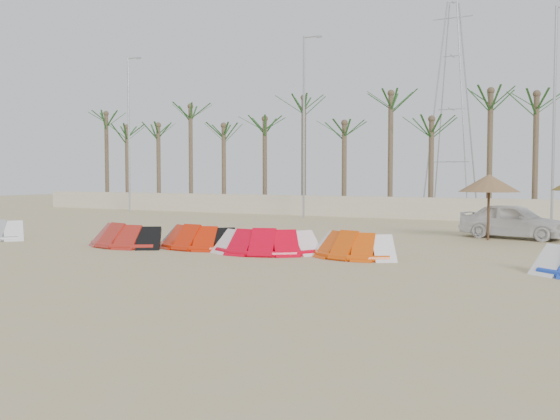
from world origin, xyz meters
The scene contains 13 objects.
ground centered at (0.00, 0.00, 0.00)m, with size 120.00×120.00×0.00m, color tan.
boundary_wall centered at (0.00, 22.00, 0.65)m, with size 60.00×0.30×1.30m, color beige.
palm_line centered at (0.67, 23.50, 6.44)m, with size 52.00×4.00×7.70m.
lamp_a centered at (-19.96, 20.00, 5.77)m, with size 1.25×0.14×11.00m.
lamp_b centered at (-5.96, 20.00, 5.77)m, with size 1.25×0.14×11.00m.
lamp_c centered at (8.04, 20.00, 5.77)m, with size 1.25×0.14×11.00m.
pylon centered at (1.00, 28.00, 0.00)m, with size 3.00×3.00×14.00m, color #A5A8AD, non-canonical shape.
kite_red_left centered at (-4.75, 3.22, 0.42)m, with size 3.78×2.14×0.90m.
kite_red_mid centered at (-2.05, 3.89, 0.42)m, with size 3.36×1.67×0.90m.
kite_red_right centered at (0.87, 3.76, 0.42)m, with size 3.80×2.40×0.90m.
kite_orange centered at (3.71, 4.13, 0.42)m, with size 3.19×1.97×0.90m.
parasol_left centered at (6.43, 11.51, 2.27)m, with size 2.40×2.40×2.63m.
car centered at (7.20, 12.77, 0.72)m, with size 1.70×4.23×1.44m, color white.
Camera 1 is at (11.01, -14.14, 2.55)m, focal length 40.00 mm.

